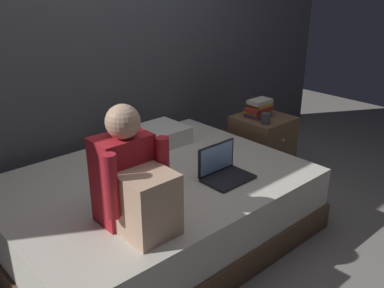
{
  "coord_description": "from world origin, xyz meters",
  "views": [
    {
      "loc": [
        -1.7,
        -1.73,
        1.72
      ],
      "look_at": [
        -0.03,
        0.1,
        0.71
      ],
      "focal_mm": 39.62,
      "sensor_mm": 36.0,
      "label": 1
    }
  ],
  "objects": [
    {
      "name": "laptop",
      "position": [
        0.14,
        -0.02,
        0.52
      ],
      "size": [
        0.32,
        0.23,
        0.22
      ],
      "color": "black",
      "rests_on": "bed"
    },
    {
      "name": "mug",
      "position": [
        0.97,
        0.3,
        0.6
      ],
      "size": [
        0.08,
        0.08,
        0.09
      ],
      "primitive_type": "cylinder",
      "color": "#3D3D42",
      "rests_on": "nightstand"
    },
    {
      "name": "bed",
      "position": [
        -0.2,
        0.3,
        0.23
      ],
      "size": [
        2.0,
        1.5,
        0.46
      ],
      "color": "brown",
      "rests_on": "ground_plane"
    },
    {
      "name": "pillow",
      "position": [
        0.13,
        0.75,
        0.53
      ],
      "size": [
        0.56,
        0.36,
        0.13
      ],
      "primitive_type": "cube",
      "color": "silver",
      "rests_on": "bed"
    },
    {
      "name": "wall_back",
      "position": [
        0.0,
        1.2,
        1.35
      ],
      "size": [
        5.6,
        0.1,
        2.7
      ],
      "primitive_type": "cube",
      "color": "#4C4F54",
      "rests_on": "ground_plane"
    },
    {
      "name": "nightstand",
      "position": [
        1.1,
        0.42,
        0.28
      ],
      "size": [
        0.44,
        0.46,
        0.56
      ],
      "color": "brown",
      "rests_on": "ground_plane"
    },
    {
      "name": "book_stack",
      "position": [
        1.07,
        0.46,
        0.63
      ],
      "size": [
        0.23,
        0.17,
        0.15
      ],
      "color": "#703D84",
      "rests_on": "nightstand"
    },
    {
      "name": "ground_plane",
      "position": [
        0.0,
        0.0,
        0.0
      ],
      "size": [
        8.0,
        8.0,
        0.0
      ],
      "primitive_type": "plane",
      "color": "gray"
    },
    {
      "name": "person_sitting",
      "position": [
        -0.61,
        -0.08,
        0.71
      ],
      "size": [
        0.39,
        0.44,
        0.66
      ],
      "color": "#B21E28",
      "rests_on": "bed"
    }
  ]
}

